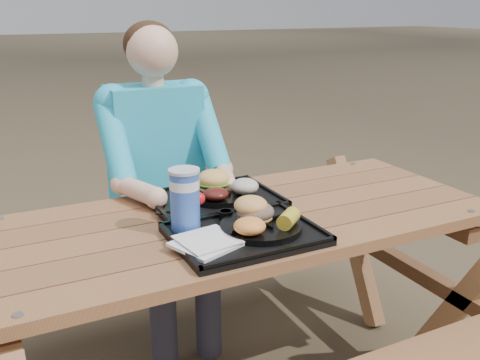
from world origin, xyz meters
name	(u,v)px	position (x,y,z in m)	size (l,w,h in m)	color
picnic_table	(240,310)	(0.00, 0.00, 0.38)	(1.80, 1.49, 0.75)	#999999
tray_near	(245,235)	(-0.07, -0.18, 0.76)	(0.45, 0.35, 0.02)	black
tray_far	(215,201)	(-0.03, 0.15, 0.76)	(0.45, 0.35, 0.02)	black
plate_near	(261,227)	(-0.02, -0.18, 0.78)	(0.26, 0.26, 0.02)	black
plate_far	(221,194)	(0.00, 0.16, 0.78)	(0.26, 0.26, 0.02)	black
napkin_stack	(206,243)	(-0.22, -0.21, 0.78)	(0.17, 0.17, 0.02)	silver
soda_cup	(185,201)	(-0.23, -0.07, 0.86)	(0.09, 0.09, 0.19)	#153EA3
condiment_bbq	(226,215)	(-0.08, -0.05, 0.78)	(0.05, 0.05, 0.03)	black
condiment_mustard	(242,211)	(-0.01, -0.04, 0.78)	(0.05, 0.05, 0.03)	yellow
sandwich	(255,202)	(-0.01, -0.14, 0.85)	(0.11, 0.11, 0.12)	#E59D50
mac_cheese	(250,226)	(-0.08, -0.23, 0.81)	(0.10, 0.10, 0.05)	#FF9E43
corn_cob	(288,219)	(0.05, -0.24, 0.82)	(0.09, 0.09, 0.05)	gold
cutlery_far	(167,205)	(-0.21, 0.16, 0.77)	(0.03, 0.15, 0.01)	black
burger	(214,174)	(-0.01, 0.20, 0.85)	(0.12, 0.12, 0.11)	#EEB254
baked_beans	(216,194)	(-0.05, 0.09, 0.81)	(0.09, 0.09, 0.04)	#4D140F
potato_salad	(245,186)	(0.07, 0.10, 0.82)	(0.10, 0.10, 0.06)	beige
diner	(159,197)	(-0.10, 0.60, 0.64)	(0.48, 0.84, 1.28)	teal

